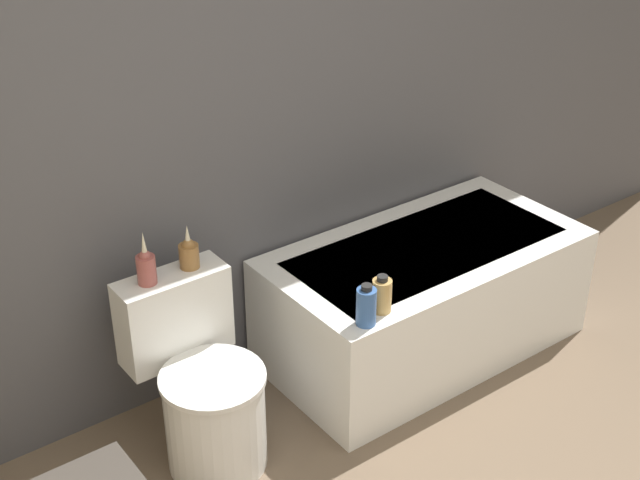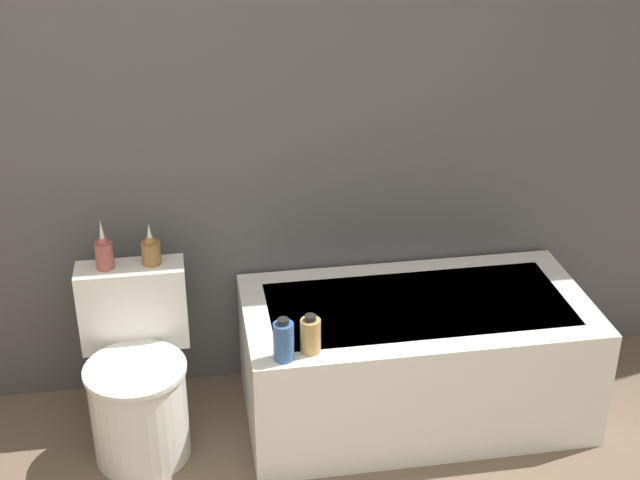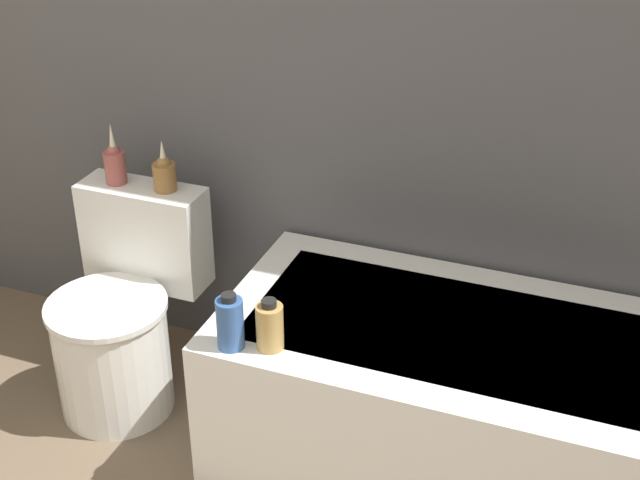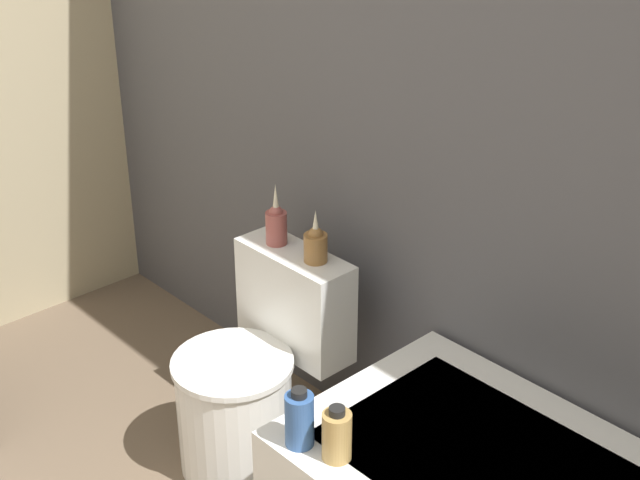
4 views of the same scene
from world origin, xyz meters
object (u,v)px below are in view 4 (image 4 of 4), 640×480
object	(u,v)px
toilet	(253,380)
shampoo_bottle_short	(337,435)
vase_silver	(316,244)
vase_gold	(276,223)
shampoo_bottle_tall	(299,419)

from	to	relation	value
toilet	shampoo_bottle_short	bearing A→B (deg)	-20.63
vase_silver	shampoo_bottle_short	size ratio (longest dim) A/B	1.14
toilet	vase_gold	size ratio (longest dim) A/B	3.36
shampoo_bottle_short	vase_gold	bearing A→B (deg)	149.47
vase_silver	shampoo_bottle_tall	size ratio (longest dim) A/B	1.04
vase_gold	vase_silver	world-z (taller)	vase_gold
vase_silver	toilet	bearing A→B (deg)	-113.96
vase_silver	vase_gold	bearing A→B (deg)	-177.08
shampoo_bottle_short	vase_silver	bearing A→B (deg)	141.58
vase_silver	shampoo_bottle_tall	xyz separation A→B (m)	(0.46, -0.48, -0.16)
vase_silver	shampoo_bottle_short	xyz separation A→B (m)	(0.56, -0.45, -0.17)
vase_gold	shampoo_bottle_short	size ratio (longest dim) A/B	1.37
vase_silver	shampoo_bottle_tall	bearing A→B (deg)	-46.18
toilet	shampoo_bottle_short	size ratio (longest dim) A/B	4.59
vase_gold	shampoo_bottle_short	xyz separation A→B (m)	(0.74, -0.44, -0.18)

